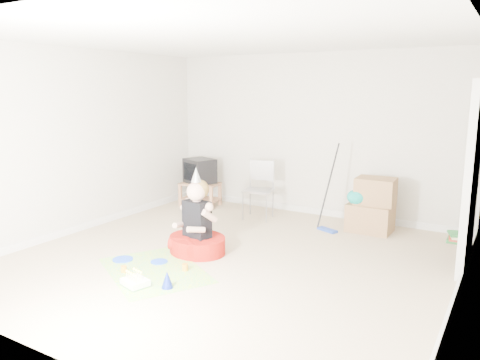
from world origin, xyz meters
The scene contains 16 objects.
ground centered at (0.00, 0.00, 0.00)m, with size 5.00×5.00×0.00m, color tan.
doorway_recess centered at (2.48, 1.20, 1.02)m, with size 0.02×0.90×2.05m, color black.
tv_stand centered at (-1.86, 1.97, 0.25)m, with size 0.72×0.51×0.41m.
crt_tv centered at (-1.86, 1.97, 0.63)m, with size 0.49×0.41×0.43m, color black.
folding_chair centered at (-0.58, 1.77, 0.46)m, with size 0.50×0.48×0.94m.
cardboard_boxes centered at (1.14, 2.01, 0.38)m, with size 0.64×0.49×0.78m.
floor_mop centered at (0.61, 1.69, 0.26)m, with size 0.33×0.40×1.25m.
book_pile centered at (2.29, 2.13, 0.06)m, with size 0.27×0.31×0.13m.
seated_woman centered at (-0.48, -0.02, 0.24)m, with size 0.89×0.89×1.09m.
party_mat centered at (-0.54, -0.75, 0.00)m, with size 1.33×0.96×0.01m, color #EF3294.
birthday_cake centered at (-0.42, -1.19, 0.04)m, with size 0.32×0.28×0.14m.
blue_plate_near centered at (-0.66, -0.54, 0.01)m, with size 0.20×0.20×0.01m, color blue.
blue_plate_far centered at (-1.08, -0.71, 0.01)m, with size 0.24×0.24×0.01m, color blue.
orange_cup_near centered at (-0.23, -0.59, 0.04)m, with size 0.07×0.07×0.08m, color orange.
orange_cup_far centered at (-0.79, -0.98, 0.04)m, with size 0.06×0.06×0.07m, color orange.
blue_party_hat centered at (-0.10, -1.06, 0.10)m, with size 0.13×0.13×0.18m, color #192FB2.
Camera 1 is at (2.87, -4.56, 2.02)m, focal length 35.00 mm.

